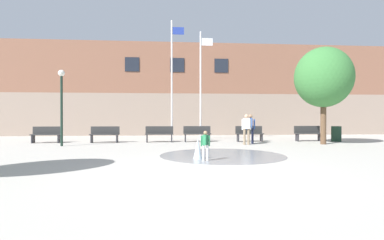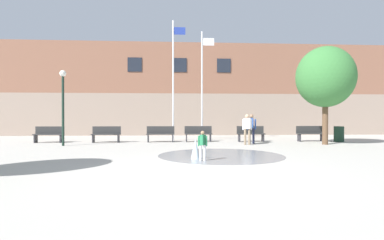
{
  "view_description": "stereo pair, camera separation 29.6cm",
  "coord_description": "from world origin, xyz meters",
  "px_view_note": "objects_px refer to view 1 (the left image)",
  "views": [
    {
      "loc": [
        -0.81,
        -7.78,
        1.43
      ],
      "look_at": [
        0.38,
        6.41,
        1.3
      ],
      "focal_mm": 28.0,
      "sensor_mm": 36.0,
      "label": 1
    },
    {
      "loc": [
        -0.52,
        -7.81,
        1.43
      ],
      "look_at": [
        0.38,
        6.41,
        1.3
      ],
      "focal_mm": 28.0,
      "sensor_mm": 36.0,
      "label": 2
    }
  ],
  "objects_px": {
    "park_bench_far_left": "(47,134)",
    "street_tree_near_building": "(324,78)",
    "park_bench_under_right_flagpole": "(197,134)",
    "park_bench_near_trashcan": "(249,133)",
    "park_bench_under_left_flagpole": "(105,134)",
    "adult_near_bench": "(250,126)",
    "flagpole_left": "(172,77)",
    "park_bench_center": "(159,134)",
    "park_bench_far_right": "(308,133)",
    "lamp_post_left_lane": "(62,96)",
    "trash_can": "(336,134)",
    "flagpole_right": "(201,82)",
    "teen_by_trashcan": "(246,127)",
    "child_in_fountain": "(205,143)"
  },
  "relations": [
    {
      "from": "park_bench_under_right_flagpole",
      "to": "street_tree_near_building",
      "type": "xyz_separation_m",
      "value": [
        6.5,
        -2.19,
        3.05
      ]
    },
    {
      "from": "park_bench_under_right_flagpole",
      "to": "adult_near_bench",
      "type": "height_order",
      "value": "adult_near_bench"
    },
    {
      "from": "park_bench_far_left",
      "to": "lamp_post_left_lane",
      "type": "height_order",
      "value": "lamp_post_left_lane"
    },
    {
      "from": "park_bench_under_left_flagpole",
      "to": "child_in_fountain",
      "type": "height_order",
      "value": "child_in_fountain"
    },
    {
      "from": "park_bench_far_left",
      "to": "street_tree_near_building",
      "type": "relative_size",
      "value": 0.31
    },
    {
      "from": "park_bench_under_right_flagpole",
      "to": "lamp_post_left_lane",
      "type": "distance_m",
      "value": 7.54
    },
    {
      "from": "park_bench_near_trashcan",
      "to": "teen_by_trashcan",
      "type": "relative_size",
      "value": 1.01
    },
    {
      "from": "child_in_fountain",
      "to": "lamp_post_left_lane",
      "type": "xyz_separation_m",
      "value": [
        -6.46,
        5.57,
        1.9
      ]
    },
    {
      "from": "flagpole_right",
      "to": "lamp_post_left_lane",
      "type": "xyz_separation_m",
      "value": [
        -7.31,
        -3.04,
        -1.11
      ]
    },
    {
      "from": "park_bench_far_left",
      "to": "adult_near_bench",
      "type": "height_order",
      "value": "adult_near_bench"
    },
    {
      "from": "street_tree_near_building",
      "to": "trash_can",
      "type": "bearing_deg",
      "value": 44.02
    },
    {
      "from": "park_bench_under_right_flagpole",
      "to": "park_bench_near_trashcan",
      "type": "bearing_deg",
      "value": -3.49
    },
    {
      "from": "adult_near_bench",
      "to": "street_tree_near_building",
      "type": "relative_size",
      "value": 0.31
    },
    {
      "from": "park_bench_far_left",
      "to": "street_tree_near_building",
      "type": "xyz_separation_m",
      "value": [
        14.96,
        -2.12,
        3.05
      ]
    },
    {
      "from": "lamp_post_left_lane",
      "to": "street_tree_near_building",
      "type": "bearing_deg",
      "value": -0.48
    },
    {
      "from": "park_bench_center",
      "to": "park_bench_near_trashcan",
      "type": "height_order",
      "value": "same"
    },
    {
      "from": "park_bench_under_left_flagpole",
      "to": "park_bench_far_right",
      "type": "distance_m",
      "value": 11.92
    },
    {
      "from": "flagpole_left",
      "to": "flagpole_right",
      "type": "bearing_deg",
      "value": 0.0
    },
    {
      "from": "adult_near_bench",
      "to": "street_tree_near_building",
      "type": "distance_m",
      "value": 4.61
    },
    {
      "from": "park_bench_center",
      "to": "park_bench_near_trashcan",
      "type": "xyz_separation_m",
      "value": [
        5.26,
        -0.11,
        0.0
      ]
    },
    {
      "from": "park_bench_under_right_flagpole",
      "to": "trash_can",
      "type": "distance_m",
      "value": 8.19
    },
    {
      "from": "adult_near_bench",
      "to": "flagpole_right",
      "type": "distance_m",
      "value": 4.36
    },
    {
      "from": "child_in_fountain",
      "to": "flagpole_left",
      "type": "height_order",
      "value": "flagpole_left"
    },
    {
      "from": "park_bench_far_left",
      "to": "trash_can",
      "type": "xyz_separation_m",
      "value": [
        16.64,
        -0.5,
        -0.03
      ]
    },
    {
      "from": "park_bench_far_right",
      "to": "park_bench_near_trashcan",
      "type": "bearing_deg",
      "value": -179.3
    },
    {
      "from": "park_bench_under_right_flagpole",
      "to": "teen_by_trashcan",
      "type": "distance_m",
      "value": 3.21
    },
    {
      "from": "park_bench_under_right_flagpole",
      "to": "park_bench_under_left_flagpole",
      "type": "bearing_deg",
      "value": -178.2
    },
    {
      "from": "park_bench_center",
      "to": "street_tree_near_building",
      "type": "bearing_deg",
      "value": -13.68
    },
    {
      "from": "flagpole_left",
      "to": "lamp_post_left_lane",
      "type": "distance_m",
      "value": 6.48
    },
    {
      "from": "flagpole_left",
      "to": "trash_can",
      "type": "bearing_deg",
      "value": -9.06
    },
    {
      "from": "park_bench_far_left",
      "to": "park_bench_under_right_flagpole",
      "type": "bearing_deg",
      "value": 0.5
    },
    {
      "from": "trash_can",
      "to": "adult_near_bench",
      "type": "bearing_deg",
      "value": -170.08
    },
    {
      "from": "park_bench_center",
      "to": "child_in_fountain",
      "type": "height_order",
      "value": "child_in_fountain"
    },
    {
      "from": "park_bench_under_right_flagpole",
      "to": "street_tree_near_building",
      "type": "relative_size",
      "value": 0.31
    },
    {
      "from": "flagpole_left",
      "to": "flagpole_right",
      "type": "relative_size",
      "value": 1.09
    },
    {
      "from": "park_bench_far_left",
      "to": "park_bench_under_left_flagpole",
      "type": "relative_size",
      "value": 1.0
    },
    {
      "from": "park_bench_under_left_flagpole",
      "to": "adult_near_bench",
      "type": "xyz_separation_m",
      "value": [
        8.01,
        -1.35,
        0.45
      ]
    },
    {
      "from": "park_bench_far_right",
      "to": "child_in_fountain",
      "type": "bearing_deg",
      "value": -133.65
    },
    {
      "from": "park_bench_under_left_flagpole",
      "to": "street_tree_near_building",
      "type": "bearing_deg",
      "value": -9.77
    },
    {
      "from": "park_bench_far_left",
      "to": "park_bench_near_trashcan",
      "type": "bearing_deg",
      "value": -0.57
    },
    {
      "from": "park_bench_under_right_flagpole",
      "to": "park_bench_far_right",
      "type": "xyz_separation_m",
      "value": [
        6.65,
        -0.14,
        0.0
      ]
    },
    {
      "from": "park_bench_far_left",
      "to": "child_in_fountain",
      "type": "xyz_separation_m",
      "value": [
        7.96,
        -7.57,
        0.1
      ]
    },
    {
      "from": "park_bench_under_right_flagpole",
      "to": "lamp_post_left_lane",
      "type": "bearing_deg",
      "value": -163.4
    },
    {
      "from": "park_bench_under_right_flagpole",
      "to": "park_bench_near_trashcan",
      "type": "relative_size",
      "value": 1.0
    },
    {
      "from": "park_bench_under_left_flagpole",
      "to": "child_in_fountain",
      "type": "distance_m",
      "value": 8.87
    },
    {
      "from": "park_bench_far_left",
      "to": "park_bench_under_right_flagpole",
      "type": "height_order",
      "value": "same"
    },
    {
      "from": "flagpole_left",
      "to": "park_bench_center",
      "type": "bearing_deg",
      "value": -126.41
    },
    {
      "from": "flagpole_left",
      "to": "lamp_post_left_lane",
      "type": "xyz_separation_m",
      "value": [
        -5.53,
        -3.04,
        -1.43
      ]
    },
    {
      "from": "park_bench_near_trashcan",
      "to": "trash_can",
      "type": "xyz_separation_m",
      "value": [
        5.11,
        -0.38,
        -0.03
      ]
    },
    {
      "from": "park_bench_under_right_flagpole",
      "to": "child_in_fountain",
      "type": "bearing_deg",
      "value": -93.78
    }
  ]
}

